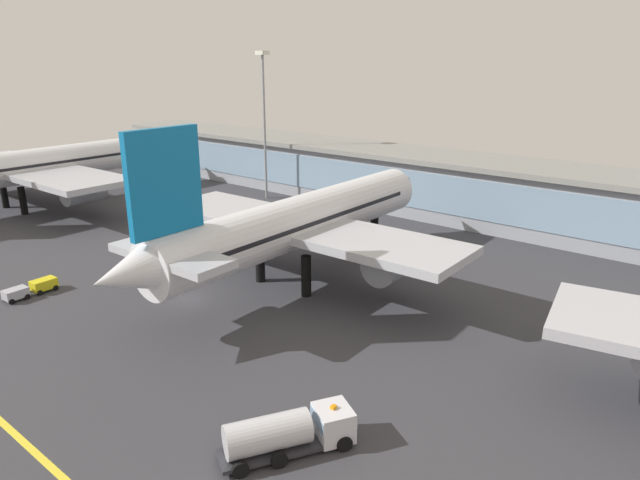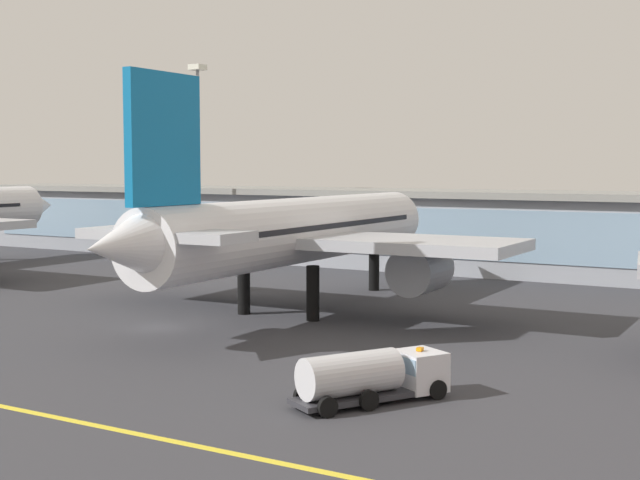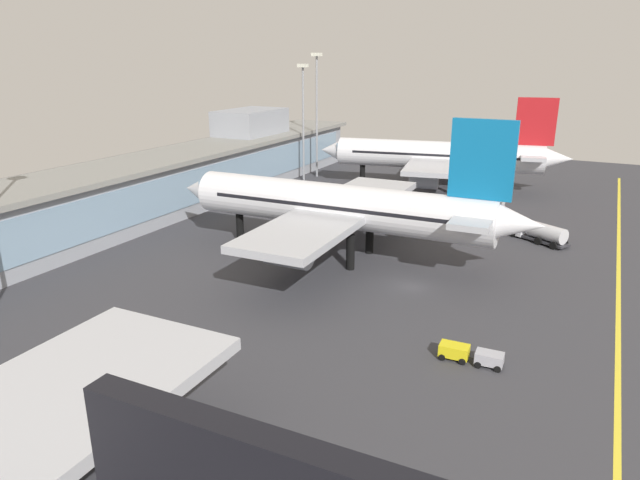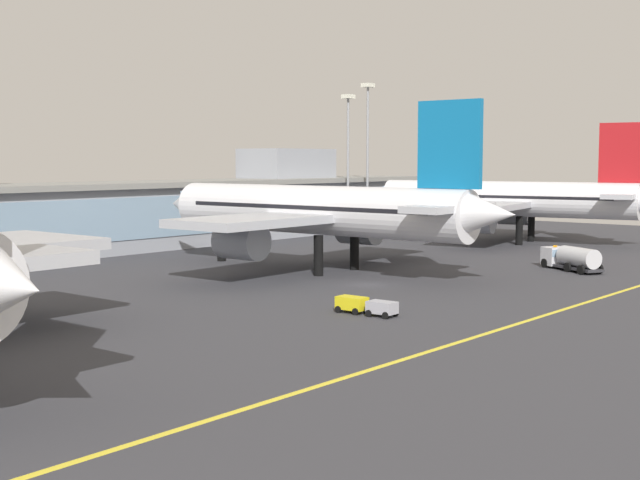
{
  "view_description": "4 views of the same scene",
  "coord_description": "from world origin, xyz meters",
  "px_view_note": "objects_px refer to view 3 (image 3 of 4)",
  "views": [
    {
      "loc": [
        46.44,
        -34.03,
        24.86
      ],
      "look_at": [
        9.85,
        10.34,
        6.28
      ],
      "focal_mm": 31.67,
      "sensor_mm": 36.0,
      "label": 1
    },
    {
      "loc": [
        46.41,
        -53.12,
        12.81
      ],
      "look_at": [
        8.54,
        10.92,
        6.61
      ],
      "focal_mm": 49.44,
      "sensor_mm": 36.0,
      "label": 2
    },
    {
      "loc": [
        -60.41,
        -18.3,
        26.16
      ],
      "look_at": [
        -4.09,
        10.13,
        5.53
      ],
      "focal_mm": 31.76,
      "sensor_mm": 36.0,
      "label": 3
    },
    {
      "loc": [
        -72.64,
        -53.59,
        13.08
      ],
      "look_at": [
        -2.49,
        4.88,
        4.64
      ],
      "focal_mm": 48.55,
      "sensor_mm": 36.0,
      "label": 4
    }
  ],
  "objects_px": {
    "airliner_near_right": "(340,207)",
    "apron_light_mast_west": "(303,106)",
    "airliner_far_right": "(439,156)",
    "fuel_tanker_truck": "(537,231)",
    "baggage_tug_near": "(470,354)",
    "apron_light_mast_centre": "(317,99)"
  },
  "relations": [
    {
      "from": "airliner_near_right",
      "to": "apron_light_mast_west",
      "type": "xyz_separation_m",
      "value": [
        42.29,
        28.35,
        8.87
      ]
    },
    {
      "from": "airliner_far_right",
      "to": "fuel_tanker_truck",
      "type": "height_order",
      "value": "airliner_far_right"
    },
    {
      "from": "fuel_tanker_truck",
      "to": "apron_light_mast_west",
      "type": "bearing_deg",
      "value": 5.7
    },
    {
      "from": "airliner_far_right",
      "to": "baggage_tug_near",
      "type": "bearing_deg",
      "value": 97.6
    },
    {
      "from": "baggage_tug_near",
      "to": "apron_light_mast_west",
      "type": "xyz_separation_m",
      "value": [
        62.13,
        50.4,
        15.16
      ]
    },
    {
      "from": "airliner_near_right",
      "to": "apron_light_mast_west",
      "type": "relative_size",
      "value": 2.07
    },
    {
      "from": "airliner_far_right",
      "to": "apron_light_mast_west",
      "type": "xyz_separation_m",
      "value": [
        -4.43,
        28.79,
        9.12
      ]
    },
    {
      "from": "airliner_near_right",
      "to": "fuel_tanker_truck",
      "type": "height_order",
      "value": "airliner_near_right"
    },
    {
      "from": "airliner_near_right",
      "to": "apron_light_mast_west",
      "type": "bearing_deg",
      "value": -57.55
    },
    {
      "from": "airliner_near_right",
      "to": "fuel_tanker_truck",
      "type": "xyz_separation_m",
      "value": [
        19.61,
        -22.96,
        -5.57
      ]
    },
    {
      "from": "airliner_far_right",
      "to": "baggage_tug_near",
      "type": "height_order",
      "value": "airliner_far_right"
    },
    {
      "from": "airliner_far_right",
      "to": "airliner_near_right",
      "type": "bearing_deg",
      "value": 79.07
    },
    {
      "from": "fuel_tanker_truck",
      "to": "apron_light_mast_centre",
      "type": "distance_m",
      "value": 59.27
    },
    {
      "from": "fuel_tanker_truck",
      "to": "apron_light_mast_centre",
      "type": "bearing_deg",
      "value": 1.23
    },
    {
      "from": "airliner_far_right",
      "to": "apron_light_mast_west",
      "type": "relative_size",
      "value": 2.04
    },
    {
      "from": "airliner_near_right",
      "to": "fuel_tanker_truck",
      "type": "relative_size",
      "value": 5.6
    },
    {
      "from": "airliner_near_right",
      "to": "baggage_tug_near",
      "type": "xyz_separation_m",
      "value": [
        -19.83,
        -22.05,
        -6.28
      ]
    },
    {
      "from": "apron_light_mast_centre",
      "to": "airliner_near_right",
      "type": "bearing_deg",
      "value": -149.65
    },
    {
      "from": "airliner_far_right",
      "to": "fuel_tanker_truck",
      "type": "relative_size",
      "value": 5.51
    },
    {
      "from": "baggage_tug_near",
      "to": "apron_light_mast_centre",
      "type": "distance_m",
      "value": 84.5
    },
    {
      "from": "apron_light_mast_west",
      "to": "baggage_tug_near",
      "type": "bearing_deg",
      "value": -140.95
    },
    {
      "from": "apron_light_mast_west",
      "to": "airliner_near_right",
      "type": "bearing_deg",
      "value": -146.17
    }
  ]
}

